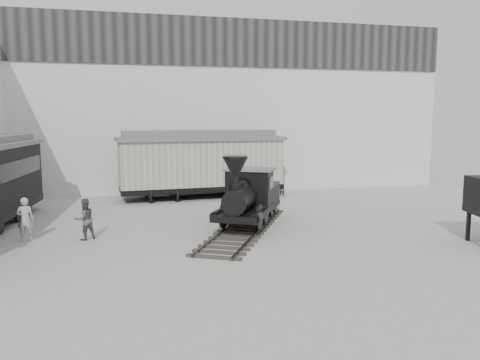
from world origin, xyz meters
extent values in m
plane|color=#9E9E9B|center=(0.00, 0.00, 0.00)|extent=(90.00, 90.00, 0.00)
cube|color=silver|center=(0.00, 15.00, 5.50)|extent=(34.00, 2.40, 11.00)
cube|color=#232326|center=(0.00, 13.75, 9.50)|extent=(34.00, 0.12, 3.00)
cube|color=#2B2822|center=(0.76, 3.06, 0.08)|extent=(5.83, 8.89, 0.16)
cube|color=#2D2D30|center=(0.13, 3.38, 0.13)|extent=(4.16, 8.03, 0.06)
cube|color=#2D2D30|center=(1.39, 2.74, 0.13)|extent=(4.16, 8.03, 0.06)
cylinder|color=black|center=(-0.14, 2.98, 0.69)|extent=(0.59, 1.01, 1.07)
cylinder|color=black|center=(1.22, 2.28, 0.69)|extent=(0.59, 1.01, 1.07)
cylinder|color=black|center=(0.44, 4.11, 0.69)|extent=(0.59, 1.01, 1.07)
cylinder|color=black|center=(1.79, 3.41, 0.69)|extent=(0.59, 1.01, 1.07)
cube|color=black|center=(0.83, 3.19, 0.81)|extent=(3.34, 4.02, 0.27)
cylinder|color=black|center=(0.52, 2.59, 1.44)|extent=(1.89, 2.44, 0.98)
cylinder|color=black|center=(0.12, 1.80, 2.20)|extent=(0.34, 0.34, 0.59)
cone|color=black|center=(0.12, 1.80, 2.83)|extent=(1.26, 1.26, 0.68)
sphere|color=black|center=(0.69, 2.93, 1.90)|extent=(0.51, 0.51, 0.51)
cube|color=black|center=(1.23, 3.98, 1.70)|extent=(2.30, 2.04, 1.51)
cube|color=slate|center=(1.23, 3.98, 2.50)|extent=(2.56, 2.30, 0.08)
cube|color=black|center=(2.03, 5.54, 1.16)|extent=(2.45, 2.54, 0.88)
cylinder|color=black|center=(-2.26, 11.70, 0.42)|extent=(2.19, 1.03, 0.85)
cylinder|color=black|center=(2.60, 12.12, 0.42)|extent=(2.19, 1.03, 0.85)
cube|color=black|center=(0.17, 11.91, 0.64)|extent=(9.75, 3.47, 0.32)
cube|color=#9C9680|center=(0.17, 11.91, 2.12)|extent=(9.76, 3.58, 2.65)
cube|color=slate|center=(0.17, 11.91, 3.56)|extent=(10.10, 3.92, 0.21)
cube|color=slate|center=(0.17, 11.91, 3.85)|extent=(9.21, 2.06, 0.38)
cube|color=black|center=(-8.86, 4.08, 2.52)|extent=(0.82, 11.09, 0.74)
imported|color=#AFAFAC|center=(-7.87, 3.18, 0.85)|extent=(0.63, 0.43, 1.71)
imported|color=#4B4C53|center=(-5.65, 2.89, 0.81)|extent=(0.99, 0.93, 1.62)
cube|color=black|center=(8.86, -0.48, 0.58)|extent=(0.15, 0.15, 1.16)
camera|label=1|loc=(-3.64, -15.85, 4.64)|focal=35.00mm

